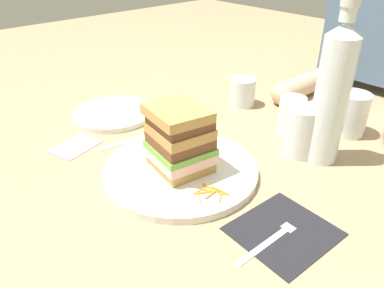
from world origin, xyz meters
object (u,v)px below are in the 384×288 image
at_px(empty_tumbler_0, 243,92).
at_px(empty_tumbler_1, 291,115).
at_px(juice_glass, 301,134).
at_px(water_bottle, 332,94).
at_px(side_plate, 113,113).
at_px(fork, 277,235).
at_px(napkin_pink, 75,146).
at_px(knife, 136,138).
at_px(napkin_dark, 285,230).
at_px(sandwich, 180,139).
at_px(main_plate, 181,170).
at_px(empty_tumbler_2, 351,114).

distance_m(empty_tumbler_0, empty_tumbler_1, 0.18).
xyz_separation_m(juice_glass, empty_tumbler_1, (-0.07, 0.07, -0.00)).
xyz_separation_m(water_bottle, side_plate, (-0.46, -0.21, -0.14)).
distance_m(fork, napkin_pink, 0.48).
height_order(knife, empty_tumbler_1, empty_tumbler_1).
bearing_deg(napkin_dark, empty_tumbler_0, 139.46).
relative_size(knife, water_bottle, 0.63).
xyz_separation_m(sandwich, napkin_pink, (-0.23, -0.10, -0.08)).
relative_size(water_bottle, side_plate, 1.56).
distance_m(empty_tumbler_0, side_plate, 0.35).
xyz_separation_m(juice_glass, side_plate, (-0.42, -0.20, -0.04)).
height_order(main_plate, fork, main_plate).
height_order(sandwich, napkin_pink, sandwich).
bearing_deg(empty_tumbler_2, empty_tumbler_0, -167.98).
distance_m(side_plate, napkin_pink, 0.17).
relative_size(main_plate, empty_tumbler_0, 4.11).
bearing_deg(side_plate, napkin_pink, -61.38).
xyz_separation_m(sandwich, juice_glass, (0.11, 0.24, -0.03)).
height_order(empty_tumbler_1, napkin_pink, empty_tumbler_1).
xyz_separation_m(napkin_dark, knife, (-0.41, -0.00, 0.00)).
distance_m(empty_tumbler_1, napkin_pink, 0.49).
height_order(water_bottle, side_plate, water_bottle).
relative_size(napkin_dark, water_bottle, 0.47).
bearing_deg(empty_tumbler_2, fork, -75.99).
height_order(main_plate, napkin_pink, main_plate).
bearing_deg(sandwich, knife, 174.64).
distance_m(knife, napkin_pink, 0.13).
relative_size(napkin_dark, empty_tumbler_2, 1.50).
bearing_deg(empty_tumbler_0, fork, -42.50).
bearing_deg(fork, water_bottle, 107.69).
bearing_deg(sandwich, napkin_dark, 4.99).
bearing_deg(empty_tumbler_1, water_bottle, -24.22).
relative_size(sandwich, water_bottle, 0.41).
height_order(main_plate, side_plate, main_plate).
height_order(fork, water_bottle, water_bottle).
distance_m(main_plate, empty_tumbler_2, 0.42).
bearing_deg(sandwich, side_plate, 172.34).
distance_m(sandwich, knife, 0.19).
bearing_deg(knife, side_plate, 169.49).
bearing_deg(water_bottle, empty_tumbler_1, 155.78).
height_order(sandwich, empty_tumbler_0, sandwich).
height_order(juice_glass, empty_tumbler_1, juice_glass).
bearing_deg(knife, sandwich, -5.36).
relative_size(napkin_dark, fork, 0.89).
height_order(napkin_dark, empty_tumbler_0, empty_tumbler_0).
distance_m(knife, juice_glass, 0.36).
distance_m(water_bottle, napkin_pink, 0.54).
relative_size(water_bottle, empty_tumbler_2, 3.22).
xyz_separation_m(empty_tumbler_1, napkin_pink, (-0.27, -0.41, -0.04)).
xyz_separation_m(empty_tumbler_1, empty_tumbler_2, (0.09, 0.10, 0.01)).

